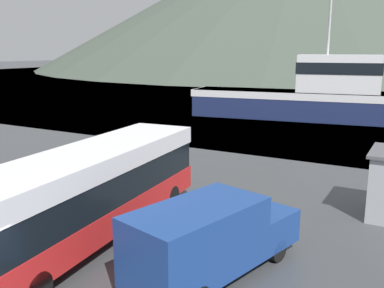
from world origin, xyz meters
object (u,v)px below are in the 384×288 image
at_px(tour_bus, 90,189).
at_px(fishing_boat, 318,96).
at_px(storage_bin, 56,193).
at_px(delivery_van, 210,237).

relative_size(tour_bus, fishing_boat, 0.49).
xyz_separation_m(tour_bus, storage_bin, (-3.37, 1.56, -1.15)).
bearing_deg(fishing_boat, tour_bus, 170.73).
bearing_deg(delivery_van, tour_bus, -169.18).
xyz_separation_m(delivery_van, storage_bin, (-8.05, 1.87, -0.60)).
xyz_separation_m(fishing_boat, storage_bin, (-4.06, -28.12, -1.56)).
relative_size(tour_bus, delivery_van, 1.82).
distance_m(tour_bus, delivery_van, 4.73).
height_order(delivery_van, fishing_boat, fishing_boat).
height_order(delivery_van, storage_bin, delivery_van).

